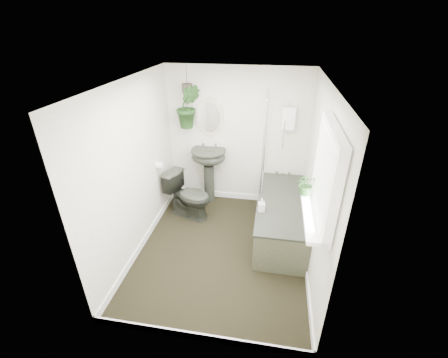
# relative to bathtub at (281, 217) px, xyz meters

# --- Properties ---
(floor) EXTENTS (2.30, 2.80, 0.02)m
(floor) POSITION_rel_bathtub_xyz_m (-0.80, -0.50, -0.30)
(floor) COLOR black
(floor) RESTS_ON ground
(ceiling) EXTENTS (2.30, 2.80, 0.02)m
(ceiling) POSITION_rel_bathtub_xyz_m (-0.80, -0.50, 2.02)
(ceiling) COLOR white
(ceiling) RESTS_ON ground
(wall_back) EXTENTS (2.30, 0.02, 2.30)m
(wall_back) POSITION_rel_bathtub_xyz_m (-0.80, 0.91, 0.86)
(wall_back) COLOR white
(wall_back) RESTS_ON ground
(wall_front) EXTENTS (2.30, 0.02, 2.30)m
(wall_front) POSITION_rel_bathtub_xyz_m (-0.80, -1.91, 0.86)
(wall_front) COLOR white
(wall_front) RESTS_ON ground
(wall_left) EXTENTS (0.02, 2.80, 2.30)m
(wall_left) POSITION_rel_bathtub_xyz_m (-1.96, -0.50, 0.86)
(wall_left) COLOR white
(wall_left) RESTS_ON ground
(wall_right) EXTENTS (0.02, 2.80, 2.30)m
(wall_right) POSITION_rel_bathtub_xyz_m (0.36, -0.50, 0.86)
(wall_right) COLOR white
(wall_right) RESTS_ON ground
(skirting) EXTENTS (2.30, 2.80, 0.10)m
(skirting) POSITION_rel_bathtub_xyz_m (-0.80, -0.50, -0.24)
(skirting) COLOR white
(skirting) RESTS_ON floor
(bathtub) EXTENTS (0.72, 1.72, 0.58)m
(bathtub) POSITION_rel_bathtub_xyz_m (0.00, 0.00, 0.00)
(bathtub) COLOR #262922
(bathtub) RESTS_ON floor
(bath_screen) EXTENTS (0.04, 0.72, 1.40)m
(bath_screen) POSITION_rel_bathtub_xyz_m (-0.33, 0.49, 0.99)
(bath_screen) COLOR silver
(bath_screen) RESTS_ON bathtub
(shower_box) EXTENTS (0.20, 0.10, 0.35)m
(shower_box) POSITION_rel_bathtub_xyz_m (0.00, 0.84, 1.26)
(shower_box) COLOR white
(shower_box) RESTS_ON wall_back
(oval_mirror) EXTENTS (0.46, 0.03, 0.62)m
(oval_mirror) POSITION_rel_bathtub_xyz_m (-1.25, 0.87, 1.21)
(oval_mirror) COLOR #C5B39B
(oval_mirror) RESTS_ON wall_back
(wall_sconce) EXTENTS (0.04, 0.04, 0.22)m
(wall_sconce) POSITION_rel_bathtub_xyz_m (-1.65, 0.86, 1.11)
(wall_sconce) COLOR black
(wall_sconce) RESTS_ON wall_back
(toilet_roll_holder) EXTENTS (0.11, 0.11, 0.11)m
(toilet_roll_holder) POSITION_rel_bathtub_xyz_m (-1.90, 0.20, 0.61)
(toilet_roll_holder) COLOR white
(toilet_roll_holder) RESTS_ON wall_left
(window_recess) EXTENTS (0.08, 1.00, 0.90)m
(window_recess) POSITION_rel_bathtub_xyz_m (0.29, -1.20, 1.36)
(window_recess) COLOR white
(window_recess) RESTS_ON wall_right
(window_sill) EXTENTS (0.18, 1.00, 0.04)m
(window_sill) POSITION_rel_bathtub_xyz_m (0.22, -1.20, 0.94)
(window_sill) COLOR white
(window_sill) RESTS_ON wall_right
(window_blinds) EXTENTS (0.01, 0.86, 0.76)m
(window_blinds) POSITION_rel_bathtub_xyz_m (0.24, -1.20, 1.36)
(window_blinds) COLOR white
(window_blinds) RESTS_ON wall_right
(toilet) EXTENTS (0.84, 0.63, 0.76)m
(toilet) POSITION_rel_bathtub_xyz_m (-1.48, 0.24, 0.09)
(toilet) COLOR #262922
(toilet) RESTS_ON floor
(pedestal_sink) EXTENTS (0.67, 0.60, 0.99)m
(pedestal_sink) POSITION_rel_bathtub_xyz_m (-1.25, 0.74, 0.21)
(pedestal_sink) COLOR #262922
(pedestal_sink) RESTS_ON floor
(sill_plant) EXTENTS (0.25, 0.22, 0.24)m
(sill_plant) POSITION_rel_bathtub_xyz_m (0.17, -0.90, 1.08)
(sill_plant) COLOR black
(sill_plant) RESTS_ON window_sill
(hanging_plant) EXTENTS (0.43, 0.38, 0.68)m
(hanging_plant) POSITION_rel_bathtub_xyz_m (-1.56, 0.75, 1.40)
(hanging_plant) COLOR black
(hanging_plant) RESTS_ON ceiling
(soap_bottle) EXTENTS (0.10, 0.10, 0.19)m
(soap_bottle) POSITION_rel_bathtub_xyz_m (-0.29, -0.31, 0.38)
(soap_bottle) COLOR black
(soap_bottle) RESTS_ON bathtub
(hanging_pot) EXTENTS (0.16, 0.16, 0.12)m
(hanging_pot) POSITION_rel_bathtub_xyz_m (-1.56, 0.75, 1.68)
(hanging_pot) COLOR #3B3229
(hanging_pot) RESTS_ON ceiling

